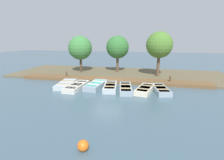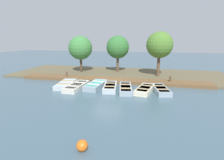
# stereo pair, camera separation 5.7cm
# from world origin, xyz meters

# --- Properties ---
(ground_plane) EXTENTS (80.00, 80.00, 0.00)m
(ground_plane) POSITION_xyz_m (0.00, 0.00, 0.00)
(ground_plane) COLOR #425B6B
(shore_bank) EXTENTS (8.00, 24.00, 0.15)m
(shore_bank) POSITION_xyz_m (-5.00, 0.00, 0.07)
(shore_bank) COLOR brown
(shore_bank) RESTS_ON ground_plane
(dock_walkway) EXTENTS (1.56, 18.18, 0.29)m
(dock_walkway) POSITION_xyz_m (-1.50, 0.00, 0.15)
(dock_walkway) COLOR brown
(dock_walkway) RESTS_ON ground_plane
(rowboat_0) EXTENTS (3.05, 1.62, 0.39)m
(rowboat_0) POSITION_xyz_m (1.02, -3.41, 0.19)
(rowboat_0) COLOR #B2BCC1
(rowboat_0) RESTS_ON ground_plane
(rowboat_1) EXTENTS (3.19, 1.13, 0.40)m
(rowboat_1) POSITION_xyz_m (1.44, -2.23, 0.20)
(rowboat_1) COLOR beige
(rowboat_1) RESTS_ON ground_plane
(rowboat_2) EXTENTS (2.92, 1.35, 0.44)m
(rowboat_2) POSITION_xyz_m (0.84, -0.75, 0.22)
(rowboat_2) COLOR #8C9EA8
(rowboat_2) RESTS_ON ground_plane
(rowboat_3) EXTENTS (2.81, 1.40, 0.42)m
(rowboat_3) POSITION_xyz_m (1.09, 0.56, 0.21)
(rowboat_3) COLOR #B2BCC1
(rowboat_3) RESTS_ON ground_plane
(rowboat_4) EXTENTS (3.20, 1.47, 0.37)m
(rowboat_4) POSITION_xyz_m (1.14, 1.83, 0.18)
(rowboat_4) COLOR #8C9EA8
(rowboat_4) RESTS_ON ground_plane
(rowboat_5) EXTENTS (2.89, 1.57, 0.39)m
(rowboat_5) POSITION_xyz_m (1.12, 3.35, 0.19)
(rowboat_5) COLOR beige
(rowboat_5) RESTS_ON ground_plane
(rowboat_6) EXTENTS (2.86, 1.54, 0.38)m
(rowboat_6) POSITION_xyz_m (0.91, 4.57, 0.19)
(rowboat_6) COLOR #8C9EA8
(rowboat_6) RESTS_ON ground_plane
(mooring_post_near) EXTENTS (0.16, 0.16, 0.80)m
(mooring_post_near) POSITION_xyz_m (-1.61, -4.67, 0.40)
(mooring_post_near) COLOR brown
(mooring_post_near) RESTS_ON ground_plane
(mooring_post_far) EXTENTS (0.16, 0.16, 0.80)m
(mooring_post_far) POSITION_xyz_m (-1.61, 5.48, 0.40)
(mooring_post_far) COLOR brown
(mooring_post_far) RESTS_ON ground_plane
(buoy) EXTENTS (0.43, 0.43, 0.43)m
(buoy) POSITION_xyz_m (9.12, 1.39, 0.22)
(buoy) COLOR orange
(buoy) RESTS_ON ground_plane
(park_tree_far_left) EXTENTS (2.74, 2.74, 4.37)m
(park_tree_far_left) POSITION_xyz_m (-4.80, -4.39, 2.98)
(park_tree_far_left) COLOR #4C3828
(park_tree_far_left) RESTS_ON ground_plane
(park_tree_left) EXTENTS (2.65, 2.65, 4.38)m
(park_tree_left) POSITION_xyz_m (-5.96, -0.19, 3.04)
(park_tree_left) COLOR brown
(park_tree_left) RESTS_ON ground_plane
(park_tree_center) EXTENTS (2.71, 2.71, 4.78)m
(park_tree_center) POSITION_xyz_m (-4.37, 4.48, 3.40)
(park_tree_center) COLOR brown
(park_tree_center) RESTS_ON ground_plane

